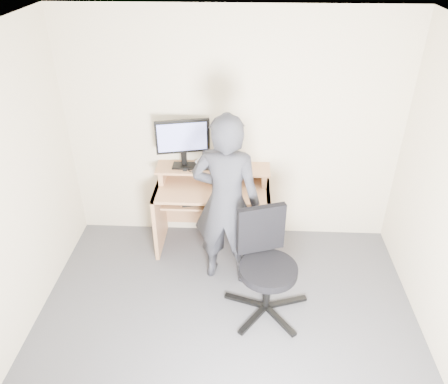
# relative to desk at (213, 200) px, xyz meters

# --- Properties ---
(ground) EXTENTS (3.50, 3.50, 0.00)m
(ground) POSITION_rel_desk_xyz_m (0.20, -1.53, -0.55)
(ground) COLOR #4F4F54
(ground) RESTS_ON ground
(back_wall) EXTENTS (3.50, 0.02, 2.50)m
(back_wall) POSITION_rel_desk_xyz_m (0.20, 0.22, 0.70)
(back_wall) COLOR beige
(back_wall) RESTS_ON ground
(ceiling) EXTENTS (3.50, 3.50, 0.02)m
(ceiling) POSITION_rel_desk_xyz_m (0.20, -1.53, 1.95)
(ceiling) COLOR white
(ceiling) RESTS_ON back_wall
(desk) EXTENTS (1.20, 0.60, 0.91)m
(desk) POSITION_rel_desk_xyz_m (0.00, 0.00, 0.00)
(desk) COLOR tan
(desk) RESTS_ON ground
(monitor) EXTENTS (0.55, 0.16, 0.53)m
(monitor) POSITION_rel_desk_xyz_m (-0.31, 0.07, 0.68)
(monitor) COLOR black
(monitor) RESTS_ON desk
(external_drive) EXTENTS (0.10, 0.14, 0.20)m
(external_drive) POSITION_rel_desk_xyz_m (-0.07, 0.07, 0.46)
(external_drive) COLOR black
(external_drive) RESTS_ON desk
(travel_mug) EXTENTS (0.08, 0.08, 0.16)m
(travel_mug) POSITION_rel_desk_xyz_m (0.17, 0.05, 0.44)
(travel_mug) COLOR #AFAFB3
(travel_mug) RESTS_ON desk
(smartphone) EXTENTS (0.08, 0.14, 0.01)m
(smartphone) POSITION_rel_desk_xyz_m (0.31, 0.04, 0.37)
(smartphone) COLOR black
(smartphone) RESTS_ON desk
(charger) EXTENTS (0.05, 0.04, 0.03)m
(charger) POSITION_rel_desk_xyz_m (-0.29, -0.01, 0.38)
(charger) COLOR black
(charger) RESTS_ON desk
(headphones) EXTENTS (0.19, 0.19, 0.06)m
(headphones) POSITION_rel_desk_xyz_m (-0.12, 0.16, 0.37)
(headphones) COLOR silver
(headphones) RESTS_ON desk
(keyboard) EXTENTS (0.49, 0.29, 0.03)m
(keyboard) POSITION_rel_desk_xyz_m (-0.08, -0.17, 0.12)
(keyboard) COLOR black
(keyboard) RESTS_ON desk
(mouse) EXTENTS (0.11, 0.08, 0.04)m
(mouse) POSITION_rel_desk_xyz_m (0.25, -0.18, 0.22)
(mouse) COLOR black
(mouse) RESTS_ON desk
(office_chair) EXTENTS (0.79, 0.75, 0.99)m
(office_chair) POSITION_rel_desk_xyz_m (0.54, -0.96, -0.01)
(office_chair) COLOR black
(office_chair) RESTS_ON ground
(person) EXTENTS (0.70, 0.52, 1.77)m
(person) POSITION_rel_desk_xyz_m (0.17, -0.56, 0.34)
(person) COLOR black
(person) RESTS_ON ground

